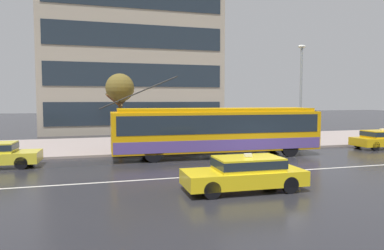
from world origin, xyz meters
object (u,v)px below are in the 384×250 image
Objects in this scene: taxi_oncoming_near at (245,172)px; street_tree_bare at (120,89)px; pedestrian_approaching_curb at (224,123)px; street_lamp at (301,87)px; pedestrian_at_shelter at (254,121)px; trolleybus at (217,130)px; pedestrian_walking_past at (270,124)px; bus_shelter at (172,120)px; taxi_ahead_of_bus at (383,138)px.

taxi_oncoming_near is 12.36m from street_tree_bare.
street_lamp is at bearing -7.77° from pedestrian_approaching_curb.
pedestrian_at_shelter is at bearing 21.25° from pedestrian_approaching_curb.
street_lamp reaches higher than trolleybus.
trolleybus is 2.64× the size of street_tree_bare.
trolleybus is at bearing -152.59° from pedestrian_walking_past.
pedestrian_approaching_curb is at bearing -2.84° from street_tree_bare.
street_tree_bare reaches higher than pedestrian_approaching_curb.
bus_shelter is 1.96× the size of pedestrian_approaching_curb.
trolleybus reaches higher than taxi_oncoming_near.
street_lamp is 12.66m from street_tree_bare.
pedestrian_approaching_curb is at bearing 61.94° from trolleybus.
street_tree_bare is (-3.44, -0.13, 2.03)m from bus_shelter.
trolleybus is at bearing -161.76° from street_lamp.
pedestrian_walking_past reaches higher than taxi_ahead_of_bus.
bus_shelter is 6.89m from pedestrian_walking_past.
pedestrian_approaching_curb is 7.44m from street_tree_bare.
street_tree_bare reaches higher than taxi_oncoming_near.
street_lamp reaches higher than pedestrian_at_shelter.
pedestrian_approaching_curb reaches higher than taxi_ahead_of_bus.
bus_shelter is (-1.97, 3.61, 0.45)m from trolleybus.
pedestrian_at_shelter is at bearing 4.19° from street_tree_bare.
pedestrian_at_shelter is (6.40, 0.59, -0.21)m from bus_shelter.
pedestrian_approaching_curb is (-10.68, 3.03, 1.11)m from taxi_ahead_of_bus.
bus_shelter is (-0.21, 11.45, 1.35)m from taxi_oncoming_near.
bus_shelter is 3.99m from street_tree_bare.
pedestrian_walking_past is at bearing -9.24° from bus_shelter.
taxi_oncoming_near is 11.54m from pedestrian_approaching_curb.
taxi_oncoming_near is 1.15× the size of bus_shelter.
trolleybus is at bearing -32.73° from street_tree_bare.
pedestrian_approaching_curb is (3.42, 10.96, 1.11)m from taxi_oncoming_near.
taxi_oncoming_near is 13.58m from pedestrian_at_shelter.
trolleybus is at bearing -179.56° from taxi_ahead_of_bus.
trolleybus reaches higher than pedestrian_approaching_curb.
bus_shelter is at bearing 118.66° from trolleybus.
taxi_ahead_of_bus is at bearing -17.76° from pedestrian_walking_past.
taxi_ahead_of_bus is 0.98× the size of taxi_oncoming_near.
pedestrian_approaching_curb is at bearing -158.75° from pedestrian_at_shelter.
pedestrian_approaching_curb reaches higher than pedestrian_walking_past.
bus_shelter is at bearing 170.76° from pedestrian_walking_past.
taxi_oncoming_near is at bearing -150.64° from taxi_ahead_of_bus.
taxi_ahead_of_bus is (12.35, 0.09, -0.89)m from trolleybus.
pedestrian_approaching_curb is (3.64, -0.48, -0.24)m from bus_shelter.
pedestrian_at_shelter is (4.43, 4.20, 0.24)m from trolleybus.
pedestrian_at_shelter is at bearing 43.50° from trolleybus.
pedestrian_walking_past is at bearing -11.18° from pedestrian_approaching_curb.
street_lamp is at bearing -3.14° from pedestrian_walking_past.
bus_shelter is 6.43m from pedestrian_at_shelter.
street_tree_bare is at bearing 177.16° from pedestrian_approaching_curb.
pedestrian_approaching_curb is at bearing 168.82° from pedestrian_walking_past.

